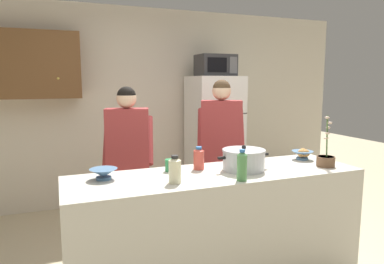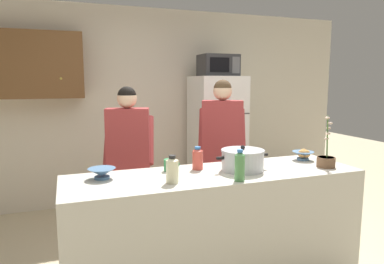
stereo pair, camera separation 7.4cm
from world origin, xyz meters
name	(u,v)px [view 2 (the right image)]	position (x,y,z in m)	size (l,w,h in m)	color
back_wall_unit	(130,100)	(-0.27, 2.26, 1.39)	(6.00, 0.48, 2.60)	beige
kitchen_island	(215,228)	(0.00, 0.00, 0.46)	(2.34, 0.68, 0.92)	beige
refrigerator	(217,139)	(0.83, 1.85, 0.85)	(0.64, 0.68, 1.70)	white
microwave	(218,65)	(0.83, 1.83, 1.84)	(0.48, 0.37, 0.28)	#2D2D30
person_near_pot	(128,150)	(-0.54, 0.86, 0.98)	(0.56, 0.50, 1.59)	#726656
person_by_sink	(222,139)	(0.44, 0.84, 1.03)	(0.61, 0.56, 1.65)	black
cooking_pot	(243,160)	(0.23, 0.00, 1.01)	(0.46, 0.35, 0.21)	silver
coffee_mug	(170,165)	(-0.32, 0.18, 0.97)	(0.13, 0.09, 0.10)	#2D8C4C
bread_bowl	(303,155)	(0.93, 0.14, 0.97)	(0.19, 0.19, 0.10)	#4C7299
empty_bowl	(102,173)	(-0.86, 0.13, 0.97)	(0.20, 0.20, 0.08)	#4C7299
bottle_near_edge	(198,158)	(-0.09, 0.15, 1.01)	(0.09, 0.09, 0.19)	#D84C3F
bottle_mid_counter	(240,166)	(0.07, -0.27, 1.03)	(0.07, 0.07, 0.23)	#4C8C4C
bottle_far_corner	(172,169)	(-0.40, -0.15, 1.02)	(0.09, 0.09, 0.20)	beige
potted_orchid	(326,159)	(0.94, -0.14, 0.99)	(0.15, 0.15, 0.43)	brown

